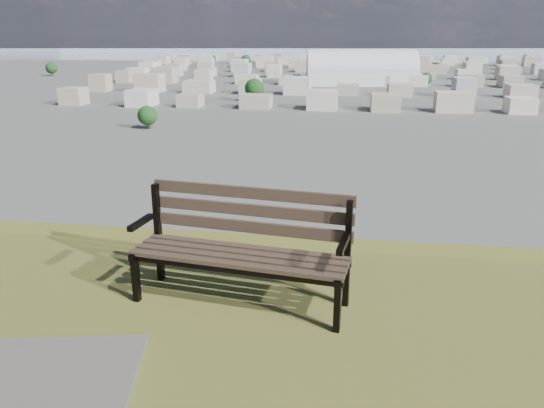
# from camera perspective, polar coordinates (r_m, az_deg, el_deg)

# --- Properties ---
(park_bench) EXTENTS (1.97, 0.88, 1.00)m
(park_bench) POSITION_cam_1_polar(r_m,az_deg,el_deg) (4.70, -3.14, -3.98)
(park_bench) COLOR #423426
(park_bench) RESTS_ON hilltop_mesa
(arena) EXTENTS (62.10, 32.16, 25.12)m
(arena) POSITION_cam_1_polar(r_m,az_deg,el_deg) (306.95, 9.50, 13.66)
(arena) COLOR silver
(arena) RESTS_ON ground
(city_blocks) EXTENTS (395.00, 361.00, 7.00)m
(city_blocks) POSITION_cam_1_polar(r_m,az_deg,el_deg) (396.66, 8.57, 14.26)
(city_blocks) COLOR beige
(city_blocks) RESTS_ON ground
(city_trees) EXTENTS (406.52, 387.20, 9.98)m
(city_trees) POSITION_cam_1_polar(r_m,az_deg,el_deg) (322.34, 3.72, 13.86)
(city_trees) COLOR #312418
(city_trees) RESTS_ON ground
(bay_water) EXTENTS (2400.00, 700.00, 0.12)m
(bay_water) POSITION_cam_1_polar(r_m,az_deg,el_deg) (901.91, 8.62, 15.96)
(bay_water) COLOR #94AABC
(bay_water) RESTS_ON ground
(far_hills) EXTENTS (2050.00, 340.00, 60.00)m
(far_hills) POSITION_cam_1_polar(r_m,az_deg,el_deg) (1405.73, 6.09, 17.72)
(far_hills) COLOR #A0ADC7
(far_hills) RESTS_ON ground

